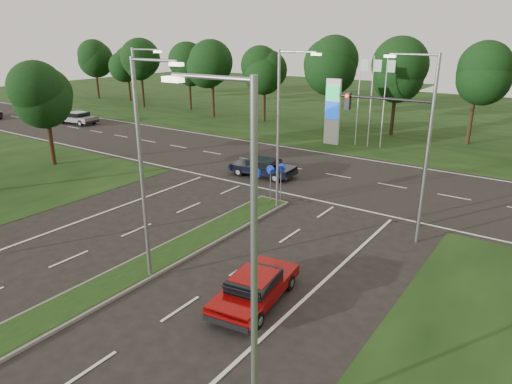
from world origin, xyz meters
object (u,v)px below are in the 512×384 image
Objects in this scene: far_car_a at (77,118)px; navy_sedan at (263,167)px; far_car_b at (48,115)px; red_sedan at (255,287)px; far_car_d at (20,103)px.

navy_sedan is at bearing -105.32° from far_car_a.
red_sedan is at bearing -126.36° from far_car_b.
navy_sedan is 47.98m from far_car_d.
far_car_d is at bearing 60.47° from far_car_b.
far_car_d is (-12.68, 3.65, -0.01)m from far_car_b.
red_sedan is 0.97× the size of navy_sedan.
red_sedan is 16.48m from navy_sedan.
far_car_b is at bearing 149.12° from red_sedan.
red_sedan reaches higher than far_car_d.
navy_sedan is 29.36m from far_car_a.
far_car_b is (-5.62, -0.25, -0.15)m from far_car_a.
far_car_b reaches higher than far_car_d.
far_car_a reaches higher than far_car_b.
far_car_b is 1.01× the size of far_car_d.
navy_sedan is at bearing -111.00° from far_car_b.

